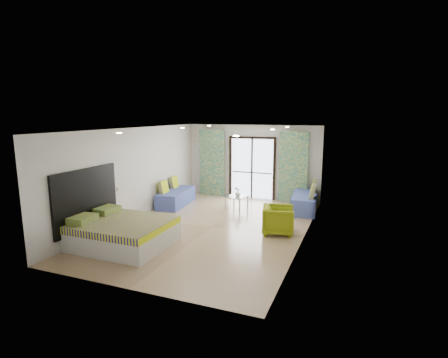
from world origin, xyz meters
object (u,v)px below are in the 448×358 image
(daybed_left, at_px, (176,197))
(armchair, at_px, (278,219))
(daybed_right, at_px, (305,201))
(coffee_table, at_px, (237,197))
(bed, at_px, (121,232))

(daybed_left, relative_size, armchair, 2.40)
(daybed_right, relative_size, coffee_table, 2.72)
(daybed_left, distance_m, daybed_right, 4.34)
(bed, relative_size, daybed_left, 1.14)
(coffee_table, distance_m, armchair, 2.68)
(daybed_left, height_order, armchair, daybed_left)
(bed, bearing_deg, daybed_right, 52.75)
(coffee_table, xyz_separation_m, armchair, (1.84, -1.94, 0.04))
(daybed_right, height_order, coffee_table, daybed_right)
(daybed_left, bearing_deg, daybed_right, 6.58)
(bed, xyz_separation_m, daybed_left, (-0.64, 3.77, -0.03))
(bed, height_order, coffee_table, bed)
(bed, xyz_separation_m, daybed_right, (3.60, 4.73, -0.02))
(armchair, bearing_deg, bed, 111.09)
(daybed_left, bearing_deg, coffee_table, 3.65)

